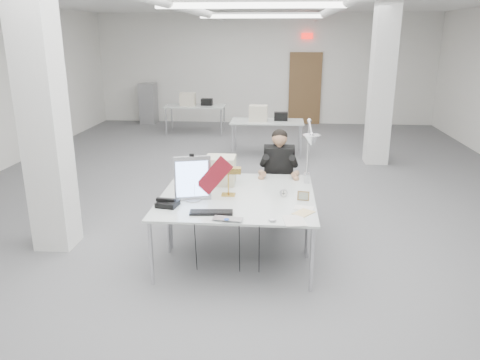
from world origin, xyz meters
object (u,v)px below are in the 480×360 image
object	(u,v)px
seated_person	(279,161)
architect_lamp	(309,153)
monitor	(193,178)
desk_phone	(168,204)
office_chair	(278,182)
beige_monitor	(221,170)
laptop	(227,221)
desk_main	(234,209)
bankers_lamp	(228,183)

from	to	relation	value
seated_person	architect_lamp	world-z (taller)	architect_lamp
monitor	desk_phone	size ratio (longest dim) A/B	2.32
office_chair	beige_monitor	xyz separation A→B (m)	(-0.73, -0.68, 0.34)
beige_monitor	architect_lamp	distance (m)	1.14
architect_lamp	laptop	bearing A→B (deg)	-129.92
desk_main	desk_phone	xyz separation A→B (m)	(-0.73, -0.00, 0.04)
seated_person	beige_monitor	distance (m)	0.97
monitor	laptop	size ratio (longest dim) A/B	1.69
seated_person	monitor	bearing A→B (deg)	-129.54
bankers_lamp	beige_monitor	size ratio (longest dim) A/B	0.83
architect_lamp	desk_main	bearing A→B (deg)	-140.98
monitor	beige_monitor	size ratio (longest dim) A/B	1.40
desk_main	monitor	distance (m)	0.60
seated_person	desk_main	bearing A→B (deg)	-110.08
office_chair	seated_person	xyz separation A→B (m)	(0.00, -0.05, 0.31)
office_chair	architect_lamp	size ratio (longest dim) A/B	1.29
office_chair	bankers_lamp	size ratio (longest dim) A/B	3.84
laptop	desk_main	bearing A→B (deg)	94.00
desk_main	laptop	bearing A→B (deg)	-94.77
bankers_lamp	desk_phone	xyz separation A→B (m)	(-0.63, -0.42, -0.12)
seated_person	beige_monitor	xyz separation A→B (m)	(-0.73, -0.63, 0.03)
monitor	laptop	xyz separation A→B (m)	(0.46, -0.63, -0.25)
office_chair	bankers_lamp	bearing A→B (deg)	-119.68
desk_main	architect_lamp	xyz separation A→B (m)	(0.84, 0.75, 0.47)
desk_main	office_chair	xyz separation A→B (m)	(0.48, 1.56, -0.16)
desk_phone	architect_lamp	xyz separation A→B (m)	(1.57, 0.76, 0.43)
seated_person	architect_lamp	xyz separation A→B (m)	(0.36, -0.75, 0.31)
monitor	beige_monitor	distance (m)	0.70
desk_main	laptop	distance (m)	0.41
bankers_lamp	beige_monitor	bearing A→B (deg)	105.37
desk_main	seated_person	size ratio (longest dim) A/B	2.18
desk_main	architect_lamp	distance (m)	1.22
desk_main	beige_monitor	distance (m)	0.94
seated_person	monitor	xyz separation A→B (m)	(-0.97, -1.28, 0.11)
desk_main	bankers_lamp	xyz separation A→B (m)	(-0.11, 0.42, 0.17)
office_chair	monitor	bearing A→B (deg)	-128.49
monitor	office_chair	bearing A→B (deg)	38.54
monitor	bankers_lamp	bearing A→B (deg)	11.64
office_chair	beige_monitor	world-z (taller)	office_chair
laptop	desk_phone	world-z (taller)	desk_phone
desk_main	seated_person	world-z (taller)	seated_person
desk_main	beige_monitor	world-z (taller)	beige_monitor
monitor	desk_phone	bearing A→B (deg)	-152.22
desk_phone	beige_monitor	size ratio (longest dim) A/B	0.60
desk_phone	monitor	bearing A→B (deg)	54.27
desk_phone	beige_monitor	distance (m)	1.02
monitor	architect_lamp	distance (m)	1.44
office_chair	seated_person	size ratio (longest dim) A/B	1.42
seated_person	beige_monitor	bearing A→B (deg)	-142.03
monitor	architect_lamp	size ratio (longest dim) A/B	0.57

